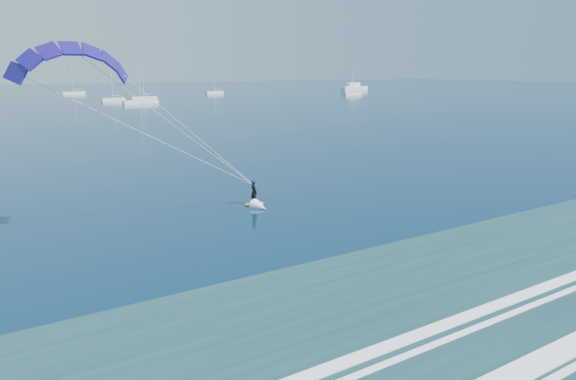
{
  "coord_description": "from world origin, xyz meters",
  "views": [
    {
      "loc": [
        -19.22,
        -4.36,
        11.08
      ],
      "look_at": [
        0.08,
        26.26,
        2.57
      ],
      "focal_mm": 32.0,
      "sensor_mm": 36.0,
      "label": 1
    }
  ],
  "objects_px": {
    "kitesurfer_rig": "(173,125)",
    "sailboat_6": "(352,94)",
    "sailboat_4": "(74,93)",
    "motor_yacht": "(354,87)",
    "sailboat_8": "(144,98)",
    "sailboat_7": "(141,102)",
    "sailboat_5": "(214,92)",
    "sailboat_3": "(113,99)"
  },
  "relations": [
    {
      "from": "sailboat_4",
      "to": "sailboat_8",
      "type": "relative_size",
      "value": 1.09
    },
    {
      "from": "sailboat_6",
      "to": "motor_yacht",
      "type": "bearing_deg",
      "value": 49.88
    },
    {
      "from": "sailboat_3",
      "to": "sailboat_4",
      "type": "bearing_deg",
      "value": 91.57
    },
    {
      "from": "kitesurfer_rig",
      "to": "sailboat_6",
      "type": "distance_m",
      "value": 199.01
    },
    {
      "from": "sailboat_5",
      "to": "sailboat_7",
      "type": "xyz_separation_m",
      "value": [
        -50.35,
        -52.88,
        0.02
      ]
    },
    {
      "from": "kitesurfer_rig",
      "to": "sailboat_6",
      "type": "bearing_deg",
      "value": 47.13
    },
    {
      "from": "motor_yacht",
      "to": "sailboat_7",
      "type": "relative_size",
      "value": 1.08
    },
    {
      "from": "kitesurfer_rig",
      "to": "sailboat_4",
      "type": "height_order",
      "value": "kitesurfer_rig"
    },
    {
      "from": "sailboat_7",
      "to": "sailboat_8",
      "type": "height_order",
      "value": "sailboat_7"
    },
    {
      "from": "sailboat_4",
      "to": "sailboat_8",
      "type": "bearing_deg",
      "value": -77.1
    },
    {
      "from": "kitesurfer_rig",
      "to": "sailboat_4",
      "type": "distance_m",
      "value": 222.37
    },
    {
      "from": "motor_yacht",
      "to": "sailboat_3",
      "type": "xyz_separation_m",
      "value": [
        -135.07,
        -30.24,
        -1.02
      ]
    },
    {
      "from": "kitesurfer_rig",
      "to": "sailboat_8",
      "type": "bearing_deg",
      "value": 73.93
    },
    {
      "from": "motor_yacht",
      "to": "sailboat_5",
      "type": "height_order",
      "value": "sailboat_5"
    },
    {
      "from": "motor_yacht",
      "to": "sailboat_5",
      "type": "xyz_separation_m",
      "value": [
        -80.6,
        3.48,
        -1.02
      ]
    },
    {
      "from": "sailboat_4",
      "to": "sailboat_5",
      "type": "relative_size",
      "value": 1.14
    },
    {
      "from": "sailboat_4",
      "to": "sailboat_5",
      "type": "distance_m",
      "value": 64.33
    },
    {
      "from": "sailboat_6",
      "to": "sailboat_8",
      "type": "xyz_separation_m",
      "value": [
        -89.55,
        13.09,
        -0.01
      ]
    },
    {
      "from": "motor_yacht",
      "to": "sailboat_7",
      "type": "distance_m",
      "value": 139.96
    },
    {
      "from": "kitesurfer_rig",
      "to": "sailboat_4",
      "type": "relative_size",
      "value": 1.53
    },
    {
      "from": "kitesurfer_rig",
      "to": "sailboat_3",
      "type": "bearing_deg",
      "value": 77.79
    },
    {
      "from": "sailboat_5",
      "to": "sailboat_8",
      "type": "bearing_deg",
      "value": -144.7
    },
    {
      "from": "motor_yacht",
      "to": "sailboat_8",
      "type": "height_order",
      "value": "sailboat_8"
    },
    {
      "from": "sailboat_4",
      "to": "kitesurfer_rig",
      "type": "bearing_deg",
      "value": -98.22
    },
    {
      "from": "sailboat_6",
      "to": "sailboat_5",
      "type": "bearing_deg",
      "value": 137.7
    },
    {
      "from": "sailboat_7",
      "to": "sailboat_8",
      "type": "distance_m",
      "value": 24.33
    },
    {
      "from": "kitesurfer_rig",
      "to": "sailboat_6",
      "type": "height_order",
      "value": "kitesurfer_rig"
    },
    {
      "from": "sailboat_8",
      "to": "kitesurfer_rig",
      "type": "bearing_deg",
      "value": -106.07
    },
    {
      "from": "sailboat_5",
      "to": "sailboat_8",
      "type": "relative_size",
      "value": 0.96
    },
    {
      "from": "sailboat_3",
      "to": "sailboat_5",
      "type": "relative_size",
      "value": 0.97
    },
    {
      "from": "sailboat_5",
      "to": "sailboat_6",
      "type": "bearing_deg",
      "value": -42.3
    },
    {
      "from": "sailboat_7",
      "to": "kitesurfer_rig",
      "type": "bearing_deg",
      "value": -105.49
    },
    {
      "from": "motor_yacht",
      "to": "sailboat_7",
      "type": "bearing_deg",
      "value": -159.33
    },
    {
      "from": "sailboat_4",
      "to": "sailboat_6",
      "type": "relative_size",
      "value": 1.06
    },
    {
      "from": "kitesurfer_rig",
      "to": "sailboat_3",
      "type": "relative_size",
      "value": 1.79
    },
    {
      "from": "kitesurfer_rig",
      "to": "motor_yacht",
      "type": "relative_size",
      "value": 1.26
    },
    {
      "from": "sailboat_4",
      "to": "sailboat_8",
      "type": "xyz_separation_m",
      "value": [
        14.0,
        -61.12,
        -0.01
      ]
    },
    {
      "from": "kitesurfer_rig",
      "to": "sailboat_8",
      "type": "height_order",
      "value": "kitesurfer_rig"
    },
    {
      "from": "motor_yacht",
      "to": "sailboat_3",
      "type": "bearing_deg",
      "value": -167.38
    },
    {
      "from": "kitesurfer_rig",
      "to": "sailboat_8",
      "type": "relative_size",
      "value": 1.67
    },
    {
      "from": "sailboat_3",
      "to": "sailboat_7",
      "type": "distance_m",
      "value": 19.6
    },
    {
      "from": "sailboat_3",
      "to": "sailboat_5",
      "type": "height_order",
      "value": "sailboat_5"
    }
  ]
}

